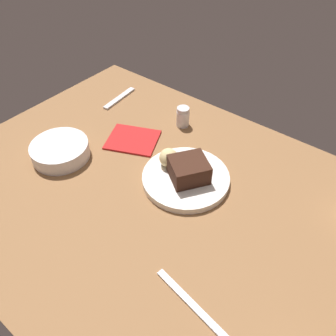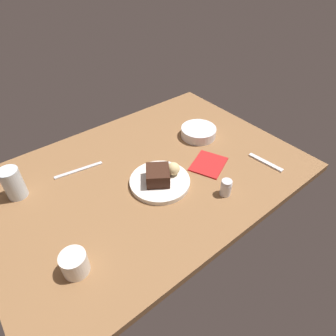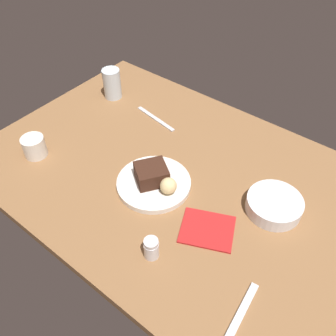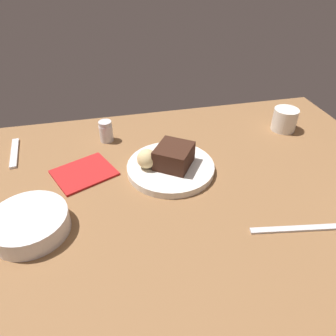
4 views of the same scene
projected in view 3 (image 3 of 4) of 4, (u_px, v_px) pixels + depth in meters
dining_table at (170, 174)px, 116.55cm from camera, size 120.00×84.00×3.00cm
dessert_plate at (153, 183)px, 110.49cm from camera, size 22.50×22.50×1.85cm
chocolate_cake_slice at (151, 174)px, 108.26cm from camera, size 12.09×12.28×5.31cm
bread_roll at (168, 186)px, 105.09cm from camera, size 4.97×4.97×4.97cm
salt_shaker at (151, 248)px, 91.82cm from camera, size 3.95×3.95×6.27cm
water_glass at (112, 84)px, 140.76cm from camera, size 6.82×6.82×11.65cm
side_bowl at (274, 205)px, 102.93cm from camera, size 15.81×15.81×4.30cm
coffee_cup at (34, 147)px, 118.49cm from camera, size 7.41×7.41×6.88cm
dessert_spoon at (242, 310)px, 83.32cm from camera, size 3.27×15.10×0.70cm
butter_knife at (156, 119)px, 134.18cm from camera, size 18.98×4.36×0.50cm
folded_napkin at (207, 229)px, 99.23cm from camera, size 18.02×16.85×0.60cm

